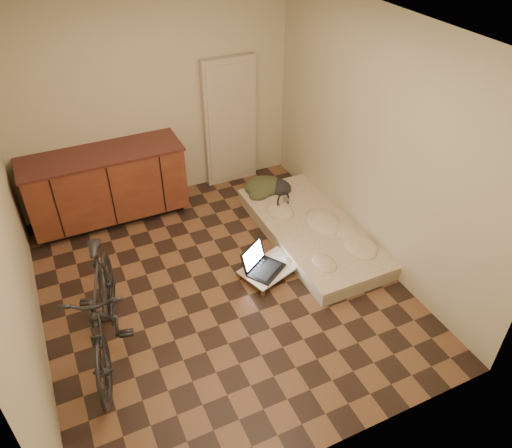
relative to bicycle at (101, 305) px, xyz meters
name	(u,v)px	position (x,y,z in m)	size (l,w,h in m)	color
room_shell	(214,180)	(1.20, 0.34, 0.75)	(3.50, 4.00, 2.60)	brown
cabinets	(107,186)	(0.45, 2.05, -0.09)	(1.84, 0.62, 0.91)	black
appliance_panel	(230,122)	(2.15, 2.28, 0.30)	(0.70, 0.10, 1.70)	#C2B499
bicycle	(101,305)	(0.00, 0.00, 0.00)	(0.50, 1.71, 1.11)	black
futon	(312,230)	(2.50, 0.66, -0.46)	(1.01, 2.10, 0.18)	#B1AA8E
clothing_pile	(268,182)	(2.35, 1.57, -0.27)	(0.52, 0.43, 0.21)	#373F24
headphones	(283,200)	(2.36, 1.14, -0.29)	(0.26, 0.24, 0.18)	black
lap_desk	(270,268)	(1.76, 0.28, -0.46)	(0.72, 0.58, 0.10)	brown
laptop	(262,265)	(1.66, 0.29, -0.40)	(0.50, 0.49, 0.26)	black
mouse	(286,259)	(1.96, 0.31, -0.43)	(0.05, 0.09, 0.03)	silver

